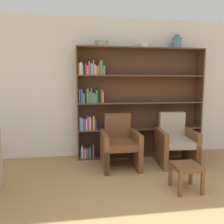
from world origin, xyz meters
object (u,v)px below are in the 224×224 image
(armchair_leather, at_px, (120,144))
(footstool, at_px, (186,169))
(bowl_sage, at_px, (144,45))
(vase_tall, at_px, (177,43))
(bowl_stoneware, at_px, (102,43))
(bookshelf, at_px, (131,103))
(armchair_cushioned, at_px, (175,142))

(armchair_leather, bearing_deg, footstool, 125.85)
(bowl_sage, xyz_separation_m, vase_tall, (0.67, 0.00, 0.07))
(footstool, bearing_deg, bowl_stoneware, 123.28)
(vase_tall, distance_m, footstool, 2.55)
(bookshelf, relative_size, armchair_leather, 2.72)
(bowl_sage, height_order, armchair_cushioned, bowl_sage)
(bookshelf, height_order, footstool, bookshelf)
(bookshelf, distance_m, armchair_leather, 0.93)
(footstool, bearing_deg, armchair_cushioned, 73.92)
(bowl_stoneware, height_order, armchair_cushioned, bowl_stoneware)
(armchair_cushioned, distance_m, footstool, 1.05)
(bookshelf, bearing_deg, armchair_leather, -119.66)
(armchair_leather, height_order, armchair_cushioned, same)
(bowl_stoneware, relative_size, armchair_cushioned, 0.27)
(bookshelf, bearing_deg, bowl_sage, -7.00)
(footstool, bearing_deg, vase_tall, 72.53)
(bowl_sage, bearing_deg, footstool, -83.05)
(bookshelf, height_order, bowl_sage, bowl_sage)
(bowl_stoneware, distance_m, armchair_leather, 1.90)
(armchair_cushioned, bearing_deg, bowl_stoneware, -17.21)
(vase_tall, bearing_deg, footstool, -107.47)
(footstool, bearing_deg, bookshelf, 105.35)
(vase_tall, bearing_deg, armchair_leather, -156.74)
(bowl_stoneware, xyz_separation_m, armchair_leather, (0.26, -0.53, -1.81))
(bookshelf, relative_size, bowl_stoneware, 10.18)
(vase_tall, bearing_deg, bowl_sage, 180.00)
(vase_tall, height_order, armchair_cushioned, vase_tall)
(bookshelf, distance_m, bowl_sage, 1.15)
(armchair_leather, height_order, footstool, armchair_leather)
(bowl_stoneware, height_order, vase_tall, vase_tall)
(vase_tall, bearing_deg, bookshelf, 178.13)
(armchair_leather, bearing_deg, bowl_stoneware, -64.65)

